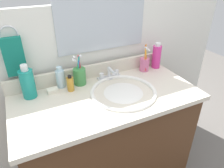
% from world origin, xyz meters
% --- Properties ---
extents(vanity_cabinet, '(1.04, 0.49, 0.80)m').
position_xyz_m(vanity_cabinet, '(0.00, 0.00, 0.40)').
color(vanity_cabinet, '#4C2D19').
rests_on(vanity_cabinet, ground_plane).
extents(countertop, '(1.09, 0.53, 0.03)m').
position_xyz_m(countertop, '(0.00, 0.00, 0.82)').
color(countertop, beige).
rests_on(countertop, vanity_cabinet).
extents(backsplash, '(1.09, 0.02, 0.09)m').
position_xyz_m(backsplash, '(0.00, 0.25, 0.88)').
color(backsplash, beige).
rests_on(backsplash, countertop).
extents(back_wall, '(2.19, 0.04, 1.30)m').
position_xyz_m(back_wall, '(0.00, 0.31, 0.65)').
color(back_wall, silver).
rests_on(back_wall, ground_plane).
extents(mirror_panel, '(0.60, 0.01, 0.56)m').
position_xyz_m(mirror_panel, '(0.10, 0.29, 1.28)').
color(mirror_panel, '#B2BCC6').
extents(towel_ring, '(0.10, 0.01, 0.10)m').
position_xyz_m(towel_ring, '(-0.44, 0.29, 1.17)').
color(towel_ring, silver).
extents(hand_towel, '(0.11, 0.04, 0.22)m').
position_xyz_m(hand_towel, '(-0.44, 0.27, 1.05)').
color(hand_towel, '#147260').
extents(sink_basin, '(0.40, 0.40, 0.11)m').
position_xyz_m(sink_basin, '(0.10, -0.01, 0.80)').
color(sink_basin, white).
rests_on(sink_basin, countertop).
extents(faucet, '(0.16, 0.10, 0.08)m').
position_xyz_m(faucet, '(0.10, 0.18, 0.86)').
color(faucet, silver).
rests_on(faucet, countertop).
extents(bottle_soap_pink, '(0.06, 0.06, 0.19)m').
position_xyz_m(bottle_soap_pink, '(0.48, 0.20, 0.92)').
color(bottle_soap_pink, '#D8338C').
rests_on(bottle_soap_pink, countertop).
extents(bottle_gel_clear, '(0.05, 0.05, 0.14)m').
position_xyz_m(bottle_gel_clear, '(-0.22, 0.22, 0.89)').
color(bottle_gel_clear, silver).
rests_on(bottle_gel_clear, countertop).
extents(bottle_mouthwash_teal, '(0.08, 0.08, 0.20)m').
position_xyz_m(bottle_mouthwash_teal, '(-0.41, 0.18, 0.92)').
color(bottle_mouthwash_teal, teal).
rests_on(bottle_mouthwash_teal, countertop).
extents(bottle_oil_amber, '(0.04, 0.04, 0.10)m').
position_xyz_m(bottle_oil_amber, '(-0.18, 0.15, 0.88)').
color(bottle_oil_amber, gold).
rests_on(bottle_oil_amber, countertop).
extents(cup_pink, '(0.07, 0.08, 0.20)m').
position_xyz_m(cup_pink, '(0.37, 0.19, 0.88)').
color(cup_pink, '#D16693').
rests_on(cup_pink, countertop).
extents(cup_green, '(0.08, 0.08, 0.19)m').
position_xyz_m(cup_green, '(-0.10, 0.20, 0.89)').
color(cup_green, '#3F8C47').
rests_on(cup_green, countertop).
extents(soap_bar, '(0.06, 0.04, 0.02)m').
position_xyz_m(soap_bar, '(-0.28, 0.17, 0.84)').
color(soap_bar, white).
rests_on(soap_bar, countertop).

